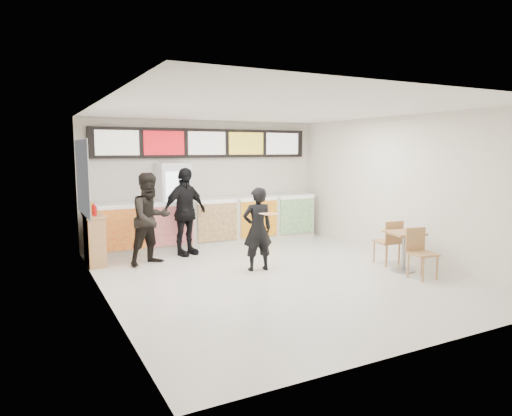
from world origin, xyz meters
TOP-DOWN VIEW (x-y plane):
  - floor at (0.00, 0.00)m, footprint 7.00×7.00m
  - ceiling at (0.00, 0.00)m, footprint 7.00×7.00m
  - wall_back at (0.00, 3.50)m, footprint 6.00×0.00m
  - wall_left at (-3.00, 0.00)m, footprint 0.00×7.00m
  - wall_right at (3.00, 0.00)m, footprint 0.00×7.00m
  - service_counter at (0.00, 3.09)m, footprint 5.56×0.77m
  - menu_board at (0.00, 3.41)m, footprint 5.50×0.14m
  - drinks_fridge at (-0.93, 3.11)m, footprint 0.70×0.67m
  - mirror_panel at (-2.99, 2.45)m, footprint 0.01×2.00m
  - customer_main at (-0.12, 0.48)m, footprint 0.63×0.46m
  - customer_left at (-1.80, 1.88)m, footprint 1.08×0.96m
  - customer_mid at (-0.94, 2.33)m, footprint 1.21×0.82m
  - pizza_slice at (-0.12, 0.03)m, footprint 0.36×0.36m
  - cafe_table at (2.32, -0.86)m, footprint 0.70×1.59m
  - condiment_ledge at (-2.82, 2.38)m, footprint 0.37×0.91m

SIDE VIEW (x-z plane):
  - floor at x=0.00m, z-range 0.00..0.00m
  - condiment_ledge at x=-2.82m, z-range -0.09..1.12m
  - cafe_table at x=2.32m, z-range 0.08..0.98m
  - service_counter at x=0.00m, z-range 0.00..1.14m
  - customer_main at x=-0.12m, z-range 0.00..1.60m
  - customer_left at x=-1.80m, z-range 0.00..1.85m
  - customer_mid at x=-0.94m, z-range 0.00..1.92m
  - drinks_fridge at x=-0.93m, z-range 0.00..2.00m
  - pizza_slice at x=-0.12m, z-range 1.15..1.17m
  - wall_back at x=0.00m, z-range -1.50..4.50m
  - wall_left at x=-3.00m, z-range -2.00..5.00m
  - wall_right at x=3.00m, z-range -2.00..5.00m
  - mirror_panel at x=-2.99m, z-range 1.00..2.50m
  - menu_board at x=0.00m, z-range 2.10..2.80m
  - ceiling at x=0.00m, z-range 3.00..3.00m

